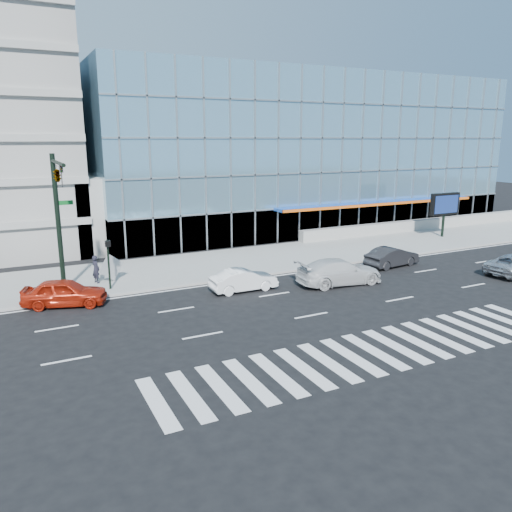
# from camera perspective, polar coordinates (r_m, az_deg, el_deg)

# --- Properties ---
(ground) EXTENTS (160.00, 160.00, 0.00)m
(ground) POSITION_cam_1_polar(r_m,az_deg,el_deg) (29.48, 2.10, -4.42)
(ground) COLOR black
(ground) RESTS_ON ground
(sidewalk) EXTENTS (120.00, 8.00, 0.15)m
(sidewalk) POSITION_cam_1_polar(r_m,az_deg,el_deg) (36.41, -3.96, -0.87)
(sidewalk) COLOR gray
(sidewalk) RESTS_ON ground
(theatre_building) EXTENTS (42.00, 26.00, 15.00)m
(theatre_building) POSITION_cam_1_polar(r_m,az_deg,el_deg) (57.63, 1.94, 11.84)
(theatre_building) COLOR #75A8C3
(theatre_building) RESTS_ON ground
(ramp_block) EXTENTS (6.00, 8.00, 6.00)m
(ramp_block) POSITION_cam_1_polar(r_m,az_deg,el_deg) (43.67, -16.51, 4.91)
(ramp_block) COLOR gray
(ramp_block) RESTS_ON ground
(retaining_wall) EXTENTS (30.00, 0.80, 1.00)m
(retaining_wall) POSITION_cam_1_polar(r_m,az_deg,el_deg) (52.82, 19.17, 3.51)
(retaining_wall) COLOR gray
(retaining_wall) RESTS_ON sidewalk
(traffic_signal) EXTENTS (1.14, 5.74, 8.00)m
(traffic_signal) POSITION_cam_1_polar(r_m,az_deg,el_deg) (29.41, -21.71, 6.90)
(traffic_signal) COLOR black
(traffic_signal) RESTS_ON sidewalk
(ped_signal_post) EXTENTS (0.30, 0.33, 3.00)m
(ped_signal_post) POSITION_cam_1_polar(r_m,az_deg,el_deg) (30.74, -16.52, -0.09)
(ped_signal_post) COLOR black
(ped_signal_post) RESTS_ON sidewalk
(marquee_sign) EXTENTS (3.20, 0.43, 4.00)m
(marquee_sign) POSITION_cam_1_polar(r_m,az_deg,el_deg) (48.59, 20.76, 5.47)
(marquee_sign) COLOR black
(marquee_sign) RESTS_ON sidewalk
(white_suv) EXTENTS (5.73, 2.76, 1.61)m
(white_suv) POSITION_cam_1_polar(r_m,az_deg,el_deg) (31.76, 9.51, -1.78)
(white_suv) COLOR silver
(white_suv) RESTS_ON ground
(white_sedan) EXTENTS (4.10, 1.47, 1.35)m
(white_sedan) POSITION_cam_1_polar(r_m,az_deg,el_deg) (30.00, -1.45, -2.75)
(white_sedan) COLOR white
(white_sedan) RESTS_ON ground
(dark_sedan) EXTENTS (4.43, 2.02, 1.41)m
(dark_sedan) POSITION_cam_1_polar(r_m,az_deg,el_deg) (36.95, 15.27, -0.10)
(dark_sedan) COLOR black
(dark_sedan) RESTS_ON ground
(red_sedan) EXTENTS (4.78, 3.07, 1.52)m
(red_sedan) POSITION_cam_1_polar(r_m,az_deg,el_deg) (29.25, -21.02, -3.92)
(red_sedan) COLOR #AC200D
(red_sedan) RESTS_ON ground
(pedestrian) EXTENTS (0.63, 0.75, 1.75)m
(pedestrian) POSITION_cam_1_polar(r_m,az_deg,el_deg) (32.62, -17.83, -1.44)
(pedestrian) COLOR black
(pedestrian) RESTS_ON sidewalk
(tilted_panel) EXTENTS (1.71, 0.74, 1.82)m
(tilted_panel) POSITION_cam_1_polar(r_m,az_deg,el_deg) (32.65, -16.23, -1.26)
(tilted_panel) COLOR #A5A5A5
(tilted_panel) RESTS_ON sidewalk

